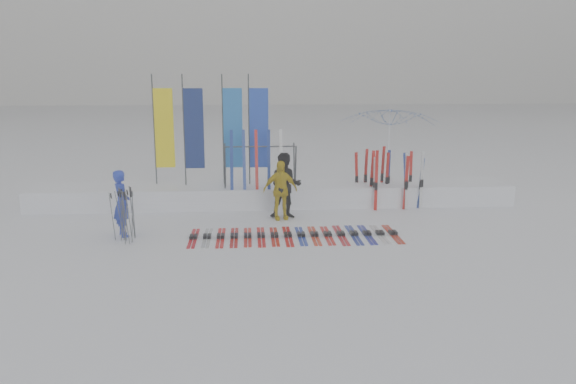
{
  "coord_description": "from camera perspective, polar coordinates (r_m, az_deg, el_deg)",
  "views": [
    {
      "loc": [
        -0.78,
        -11.63,
        3.8
      ],
      "look_at": [
        0.2,
        1.6,
        1.0
      ],
      "focal_mm": 35.0,
      "sensor_mm": 36.0,
      "label": 1
    }
  ],
  "objects": [
    {
      "name": "person_blue",
      "position": [
        13.85,
        -16.53,
        -1.11
      ],
      "size": [
        0.6,
        0.69,
        1.59
      ],
      "primitive_type": "imported",
      "rotation": [
        0.0,
        0.0,
        2.03
      ],
      "color": "#1F35B9",
      "rests_on": "ground"
    },
    {
      "name": "tent_canopy",
      "position": [
        18.22,
        10.15,
        4.23
      ],
      "size": [
        4.12,
        4.15,
        2.85
      ],
      "primitive_type": "imported",
      "rotation": [
        0.0,
        0.0,
        -0.41
      ],
      "color": "white",
      "rests_on": "ground"
    },
    {
      "name": "snow_bank",
      "position": [
        16.62,
        -1.45,
        -0.24
      ],
      "size": [
        14.0,
        1.6,
        0.6
      ],
      "primitive_type": "cube",
      "color": "white",
      "rests_on": "ground"
    },
    {
      "name": "upright_skis",
      "position": [
        16.61,
        10.2,
        1.29
      ],
      "size": [
        1.76,
        1.15,
        1.69
      ],
      "color": "navy",
      "rests_on": "ground"
    },
    {
      "name": "feather_flags",
      "position": [
        16.52,
        -7.78,
        6.4
      ],
      "size": [
        3.33,
        0.25,
        3.2
      ],
      "color": "#383A3F",
      "rests_on": "ground"
    },
    {
      "name": "ski_rack",
      "position": [
        16.02,
        -2.87,
        3.22
      ],
      "size": [
        2.04,
        0.8,
        1.23
      ],
      "color": "#383A3F",
      "rests_on": "ground"
    },
    {
      "name": "person_yellow",
      "position": [
        14.82,
        -0.8,
        0.19
      ],
      "size": [
        0.98,
        0.55,
        1.58
      ],
      "primitive_type": "imported",
      "rotation": [
        0.0,
        0.0,
        0.19
      ],
      "color": "gold",
      "rests_on": "ground"
    },
    {
      "name": "person_black",
      "position": [
        14.95,
        -0.25,
        0.65
      ],
      "size": [
        0.89,
        0.71,
        1.76
      ],
      "primitive_type": "imported",
      "rotation": [
        0.0,
        0.0,
        -0.06
      ],
      "color": "black",
      "rests_on": "ground"
    },
    {
      "name": "pole_cluster",
      "position": [
        13.44,
        -16.22,
        -2.32
      ],
      "size": [
        0.6,
        0.65,
        1.25
      ],
      "color": "#595B60",
      "rests_on": "ground"
    },
    {
      "name": "ground",
      "position": [
        12.26,
        -0.38,
        -6.14
      ],
      "size": [
        120.0,
        120.0,
        0.0
      ],
      "primitive_type": "plane",
      "color": "white",
      "rests_on": "ground"
    },
    {
      "name": "ski_row",
      "position": [
        13.41,
        0.71,
        -4.39
      ],
      "size": [
        4.94,
        1.7,
        0.07
      ],
      "color": "red",
      "rests_on": "ground"
    }
  ]
}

